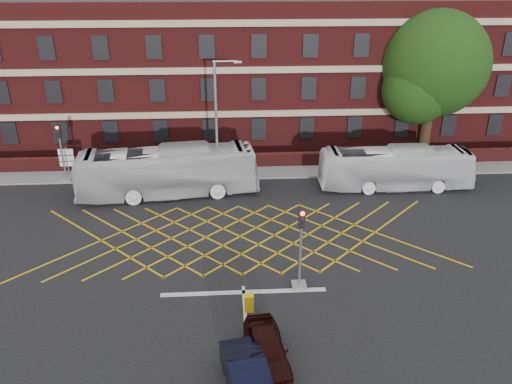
{
  "coord_description": "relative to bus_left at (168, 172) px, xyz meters",
  "views": [
    {
      "loc": [
        -0.61,
        -23.46,
        14.37
      ],
      "look_at": [
        0.9,
        1.5,
        3.05
      ],
      "focal_mm": 35.0,
      "sensor_mm": 36.0,
      "label": 1
    }
  ],
  "objects": [
    {
      "name": "direction_signs",
      "position": [
        -7.89,
        3.87,
        -0.32
      ],
      "size": [
        1.1,
        0.16,
        2.2
      ],
      "color": "gray",
      "rests_on": "ground"
    },
    {
      "name": "car_navy",
      "position": [
        4.62,
        -18.04,
        -1.02
      ],
      "size": [
        2.22,
        4.33,
        1.36
      ],
      "primitive_type": "imported",
      "rotation": [
        0.0,
        0.0,
        0.2
      ],
      "color": "black",
      "rests_on": "ground"
    },
    {
      "name": "ground",
      "position": [
        4.67,
        -8.2,
        -1.7
      ],
      "size": [
        120.0,
        120.0,
        0.0
      ],
      "primitive_type": "plane",
      "color": "black",
      "rests_on": "ground"
    },
    {
      "name": "utility_cabinet",
      "position": [
        4.87,
        -13.12,
        -1.27
      ],
      "size": [
        0.42,
        0.36,
        0.85
      ],
      "primitive_type": "cube",
      "color": "gold",
      "rests_on": "ground"
    },
    {
      "name": "boundary_wall",
      "position": [
        4.67,
        4.8,
        -1.15
      ],
      "size": [
        56.0,
        0.5,
        1.1
      ],
      "primitive_type": "cube",
      "color": "#501516",
      "rests_on": "ground"
    },
    {
      "name": "car_maroon",
      "position": [
        5.41,
        -16.37,
        -1.05
      ],
      "size": [
        1.93,
        3.92,
        1.29
      ],
      "primitive_type": "imported",
      "rotation": [
        0.0,
        0.0,
        0.11
      ],
      "color": "black",
      "rests_on": "ground"
    },
    {
      "name": "far_pavement",
      "position": [
        4.67,
        3.8,
        -1.64
      ],
      "size": [
        60.0,
        3.0,
        0.12
      ],
      "primitive_type": "cube",
      "color": "slate",
      "rests_on": "ground"
    },
    {
      "name": "victorian_building",
      "position": [
        4.92,
        13.8,
        6.14
      ],
      "size": [
        51.0,
        12.17,
        20.4
      ],
      "color": "#581616",
      "rests_on": "ground"
    },
    {
      "name": "bus_left",
      "position": [
        0.0,
        0.0,
        0.0
      ],
      "size": [
        12.42,
        4.21,
        3.39
      ],
      "primitive_type": "imported",
      "rotation": [
        0.0,
        0.0,
        1.68
      ],
      "color": "silver",
      "rests_on": "ground"
    },
    {
      "name": "traffic_light_far",
      "position": [
        -7.79,
        2.79,
        0.07
      ],
      "size": [
        0.7,
        0.7,
        4.27
      ],
      "color": "slate",
      "rests_on": "ground"
    },
    {
      "name": "deciduous_tree",
      "position": [
        20.56,
        7.42,
        5.1
      ],
      "size": [
        8.4,
        8.36,
        11.56
      ],
      "color": "black",
      "rests_on": "ground"
    },
    {
      "name": "box_junction_hatching",
      "position": [
        4.67,
        -6.2,
        -1.69
      ],
      "size": [
        8.22,
        8.22,
        0.02
      ],
      "primitive_type": "cube",
      "rotation": [
        0.0,
        0.0,
        0.79
      ],
      "color": "#CC990C",
      "rests_on": "ground"
    },
    {
      "name": "street_lamp",
      "position": [
        3.42,
        0.98,
        1.36
      ],
      "size": [
        2.25,
        1.0,
        8.9
      ],
      "color": "slate",
      "rests_on": "ground"
    },
    {
      "name": "traffic_light_near",
      "position": [
        7.4,
        -11.44,
        0.07
      ],
      "size": [
        0.7,
        0.7,
        4.27
      ],
      "color": "slate",
      "rests_on": "ground"
    },
    {
      "name": "bus_right",
      "position": [
        15.79,
        0.24,
        -0.22
      ],
      "size": [
        10.66,
        2.65,
        2.96
      ],
      "primitive_type": "imported",
      "rotation": [
        0.0,
        0.0,
        1.56
      ],
      "color": "silver",
      "rests_on": "ground"
    },
    {
      "name": "stop_line",
      "position": [
        4.67,
        -11.7,
        -1.69
      ],
      "size": [
        8.0,
        0.3,
        0.02
      ],
      "primitive_type": "cube",
      "color": "silver",
      "rests_on": "ground"
    }
  ]
}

